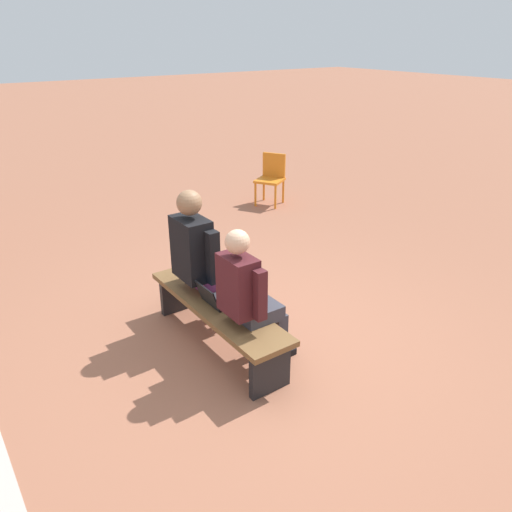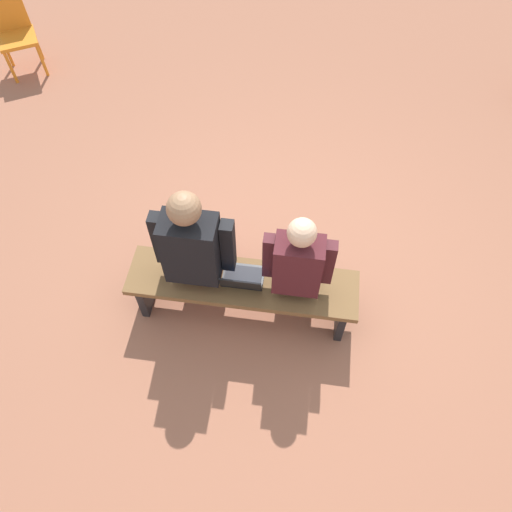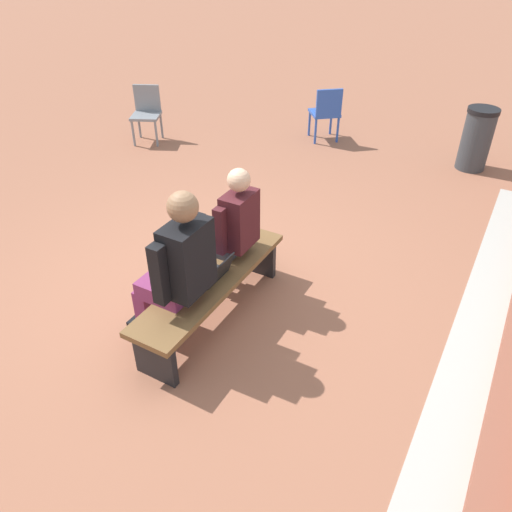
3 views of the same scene
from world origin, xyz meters
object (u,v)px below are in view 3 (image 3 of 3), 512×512
Objects in this scene: person_adult at (177,267)px; litter_bin at (477,139)px; plastic_chair_foreground at (147,110)px; plastic_chair_far_right at (326,111)px; laptop at (213,273)px; person_student at (230,229)px; bench at (212,286)px.

person_adult is 5.05m from litter_bin.
plastic_chair_far_right is (-1.35, 2.43, 0.00)m from plastic_chair_foreground.
litter_bin is at bearing 162.94° from person_adult.
person_adult reaches higher than litter_bin.
plastic_chair_foreground and plastic_chair_far_right have the same top height.
plastic_chair_foreground is (-3.06, -3.26, -0.02)m from laptop.
person_student is 4.32m from litter_bin.
bench is 4.68m from litter_bin.
plastic_chair_far_right is at bearing 119.02° from plastic_chair_foreground.
laptop is at bearing -17.33° from litter_bin.
person_student is at bearing 179.41° from person_adult.
litter_bin reaches higher than plastic_chair_foreground.
person_student is at bearing 10.61° from plastic_chair_far_right.
bench is 2.14× the size of plastic_chair_far_right.
laptop reaches higher than bench.
person_adult is (0.76, -0.01, 0.05)m from person_student.
person_student is 4.15m from plastic_chair_foreground.
plastic_chair_far_right is at bearing -88.53° from litter_bin.
laptop is (0.41, 0.08, -0.20)m from person_student.
plastic_chair_far_right is (-4.00, -0.75, -0.22)m from person_student.
bench is at bearing 8.95° from person_student.
person_adult is at bearing 8.85° from plastic_chair_far_right.
person_adult is at bearing 42.99° from plastic_chair_foreground.
plastic_chair_foreground is at bearing -133.28° from bench.
bench is 1.26× the size of person_adult.
person_adult reaches higher than bench.
plastic_chair_foreground is (-3.06, -3.25, 0.13)m from bench.
bench is 4.46m from plastic_chair_foreground.
plastic_chair_far_right is 2.22m from litter_bin.
litter_bin is (-4.46, 1.41, 0.08)m from bench.
laptop is 4.68m from litter_bin.
litter_bin is at bearing 106.83° from plastic_chair_foreground.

